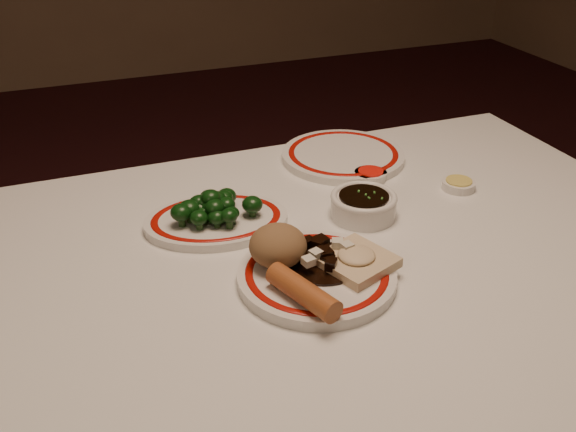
# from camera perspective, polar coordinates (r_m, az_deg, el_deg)

# --- Properties ---
(dining_table) EXTENTS (1.20, 0.90, 0.75)m
(dining_table) POSITION_cam_1_polar(r_m,az_deg,el_deg) (1.10, 5.37, -7.21)
(dining_table) COLOR white
(dining_table) RESTS_ON ground
(main_plate) EXTENTS (0.28, 0.28, 0.02)m
(main_plate) POSITION_cam_1_polar(r_m,az_deg,el_deg) (0.97, 2.57, -5.33)
(main_plate) COLOR silver
(main_plate) RESTS_ON dining_table
(rice_mound) EXTENTS (0.09, 0.09, 0.06)m
(rice_mound) POSITION_cam_1_polar(r_m,az_deg,el_deg) (0.96, -0.91, -2.65)
(rice_mound) COLOR olive
(rice_mound) RESTS_ON main_plate
(spring_roll) EXTENTS (0.07, 0.13, 0.03)m
(spring_roll) POSITION_cam_1_polar(r_m,az_deg,el_deg) (0.89, 1.35, -6.75)
(spring_roll) COLOR #A95929
(spring_roll) RESTS_ON main_plate
(fried_wonton) EXTENTS (0.13, 0.13, 0.03)m
(fried_wonton) POSITION_cam_1_polar(r_m,az_deg,el_deg) (0.97, 6.08, -3.88)
(fried_wonton) COLOR beige
(fried_wonton) RESTS_ON main_plate
(stirfry_heap) EXTENTS (0.12, 0.12, 0.03)m
(stirfry_heap) POSITION_cam_1_polar(r_m,az_deg,el_deg) (0.98, 3.12, -3.60)
(stirfry_heap) COLOR black
(stirfry_heap) RESTS_ON main_plate
(broccoli_plate) EXTENTS (0.27, 0.25, 0.02)m
(broccoli_plate) POSITION_cam_1_polar(r_m,az_deg,el_deg) (1.12, -6.39, -0.39)
(broccoli_plate) COLOR silver
(broccoli_plate) RESTS_ON dining_table
(broccoli_pile) EXTENTS (0.16, 0.11, 0.05)m
(broccoli_pile) POSITION_cam_1_polar(r_m,az_deg,el_deg) (1.10, -6.77, 0.86)
(broccoli_pile) COLOR #23471C
(broccoli_pile) RESTS_ON broccoli_plate
(soy_bowl) EXTENTS (0.12, 0.12, 0.04)m
(soy_bowl) POSITION_cam_1_polar(r_m,az_deg,el_deg) (1.14, 6.71, 0.87)
(soy_bowl) COLOR silver
(soy_bowl) RESTS_ON dining_table
(sweet_sour_dish) EXTENTS (0.06, 0.06, 0.02)m
(sweet_sour_dish) POSITION_cam_1_polar(r_m,az_deg,el_deg) (1.28, 7.35, 3.63)
(sweet_sour_dish) COLOR silver
(sweet_sour_dish) RESTS_ON dining_table
(mustard_dish) EXTENTS (0.06, 0.06, 0.02)m
(mustard_dish) POSITION_cam_1_polar(r_m,az_deg,el_deg) (1.27, 14.91, 2.71)
(mustard_dish) COLOR silver
(mustard_dish) RESTS_ON dining_table
(far_plate) EXTENTS (0.28, 0.28, 0.02)m
(far_plate) POSITION_cam_1_polar(r_m,az_deg,el_deg) (1.36, 4.92, 5.39)
(far_plate) COLOR silver
(far_plate) RESTS_ON dining_table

